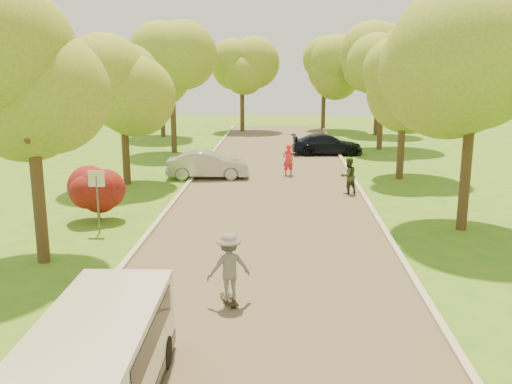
% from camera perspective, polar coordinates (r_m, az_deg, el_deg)
% --- Properties ---
extents(ground, '(100.00, 100.00, 0.00)m').
position_cam_1_polar(ground, '(15.69, 0.72, -8.61)').
color(ground, '#38731B').
rests_on(ground, ground).
extents(road, '(8.00, 60.00, 0.01)m').
position_cam_1_polar(road, '(23.32, 1.42, -1.41)').
color(road, '#4C4438').
rests_on(road, ground).
extents(curb_left, '(0.18, 60.00, 0.12)m').
position_cam_1_polar(curb_left, '(23.74, -8.40, -1.15)').
color(curb_left, '#B2AD9E').
rests_on(curb_left, ground).
extents(curb_right, '(0.18, 60.00, 0.12)m').
position_cam_1_polar(curb_right, '(23.57, 11.32, -1.37)').
color(curb_right, '#B2AD9E').
rests_on(curb_right, ground).
extents(street_sign, '(0.55, 0.06, 2.17)m').
position_cam_1_polar(street_sign, '(20.08, -15.62, 0.35)').
color(street_sign, '#59595E').
rests_on(street_sign, ground).
extents(red_shrub, '(1.70, 1.70, 1.95)m').
position_cam_1_polar(red_shrub, '(21.72, -15.58, 0.02)').
color(red_shrub, '#382619').
rests_on(red_shrub, ground).
extents(tree_l_mida, '(4.71, 4.60, 7.39)m').
position_cam_1_polar(tree_l_mida, '(17.03, -21.13, 10.09)').
color(tree_l_mida, '#382619').
rests_on(tree_l_mida, ground).
extents(tree_l_midb, '(4.30, 4.20, 6.62)m').
position_cam_1_polar(tree_l_midb, '(27.61, -12.83, 10.12)').
color(tree_l_midb, '#382619').
rests_on(tree_l_midb, ground).
extents(tree_l_far, '(4.92, 4.80, 7.79)m').
position_cam_1_polar(tree_l_far, '(37.25, -8.10, 12.28)').
color(tree_l_far, '#382619').
rests_on(tree_l_far, ground).
extents(tree_r_mida, '(5.13, 5.00, 7.95)m').
position_cam_1_polar(tree_r_mida, '(20.66, 21.59, 11.40)').
color(tree_r_mida, '#382619').
rests_on(tree_r_mida, ground).
extents(tree_r_midb, '(4.51, 4.40, 7.01)m').
position_cam_1_polar(tree_r_midb, '(29.25, 15.03, 10.71)').
color(tree_r_midb, '#382619').
rests_on(tree_r_midb, ground).
extents(tree_r_far, '(5.33, 5.20, 8.34)m').
position_cam_1_polar(tree_r_far, '(39.18, 12.95, 12.64)').
color(tree_r_far, '#382619').
rests_on(tree_r_far, ground).
extents(tree_bg_a, '(5.12, 5.00, 7.72)m').
position_cam_1_polar(tree_bg_a, '(45.56, -9.22, 12.12)').
color(tree_bg_a, '#382619').
rests_on(tree_bg_a, ground).
extents(tree_bg_b, '(5.12, 5.00, 7.95)m').
position_cam_1_polar(tree_bg_b, '(47.24, 12.44, 12.28)').
color(tree_bg_b, '#382619').
rests_on(tree_bg_b, ground).
extents(tree_bg_c, '(4.92, 4.80, 7.33)m').
position_cam_1_polar(tree_bg_c, '(48.72, -1.15, 11.97)').
color(tree_bg_c, '#382619').
rests_on(tree_bg_c, ground).
extents(tree_bg_d, '(5.12, 5.00, 7.72)m').
position_cam_1_polar(tree_bg_d, '(50.74, 7.11, 12.24)').
color(tree_bg_d, '#382619').
rests_on(tree_bg_d, ground).
extents(minivan, '(1.92, 4.63, 1.71)m').
position_cam_1_polar(minivan, '(10.14, -15.49, -16.14)').
color(minivan, silver).
rests_on(minivan, ground).
extents(silver_sedan, '(4.23, 1.76, 1.36)m').
position_cam_1_polar(silver_sedan, '(28.97, -4.85, 2.72)').
color(silver_sedan, '#9F9FA3').
rests_on(silver_sedan, ground).
extents(dark_sedan, '(4.62, 2.14, 1.31)m').
position_cam_1_polar(dark_sedan, '(36.67, 7.12, 4.75)').
color(dark_sedan, black).
rests_on(dark_sedan, ground).
extents(longboard, '(0.54, 0.89, 0.10)m').
position_cam_1_polar(longboard, '(14.14, -2.69, -10.71)').
color(longboard, black).
rests_on(longboard, ground).
extents(skateboarder, '(1.24, 0.98, 1.68)m').
position_cam_1_polar(skateboarder, '(13.82, -2.73, -7.45)').
color(skateboarder, slate).
rests_on(skateboarder, longboard).
extents(person_striped, '(0.70, 0.58, 1.64)m').
position_cam_1_polar(person_striped, '(29.58, 3.23, 3.23)').
color(person_striped, red).
rests_on(person_striped, ground).
extents(person_olive, '(0.99, 0.93, 1.63)m').
position_cam_1_polar(person_olive, '(25.64, 9.21, 1.59)').
color(person_olive, '#2E351F').
rests_on(person_olive, ground).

